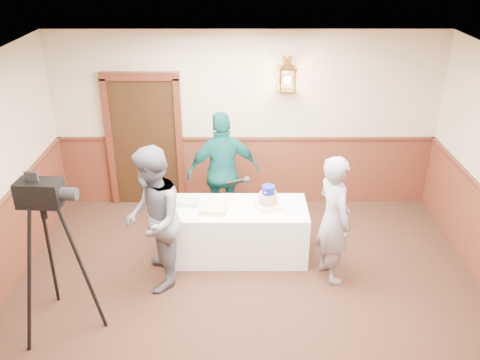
{
  "coord_description": "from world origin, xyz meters",
  "views": [
    {
      "loc": [
        -0.1,
        -4.03,
        4.04
      ],
      "look_at": [
        -0.1,
        1.7,
        1.25
      ],
      "focal_mm": 38.0,
      "sensor_mm": 36.0,
      "label": 1
    }
  ],
  "objects_px": {
    "assistant_p": "(223,172)",
    "tv_camera_rig": "(54,265)",
    "sheet_cake_green": "(187,201)",
    "sheet_cake_yellow": "(213,209)",
    "baker": "(333,219)",
    "interviewer": "(153,220)",
    "tiered_cake": "(268,199)",
    "display_table": "(240,231)"
  },
  "relations": [
    {
      "from": "sheet_cake_yellow",
      "to": "tiered_cake",
      "type": "bearing_deg",
      "value": 9.95
    },
    {
      "from": "sheet_cake_yellow",
      "to": "assistant_p",
      "type": "distance_m",
      "value": 0.89
    },
    {
      "from": "interviewer",
      "to": "assistant_p",
      "type": "height_order",
      "value": "interviewer"
    },
    {
      "from": "tv_camera_rig",
      "to": "display_table",
      "type": "bearing_deg",
      "value": 38.54
    },
    {
      "from": "sheet_cake_yellow",
      "to": "interviewer",
      "type": "bearing_deg",
      "value": -143.46
    },
    {
      "from": "display_table",
      "to": "sheet_cake_green",
      "type": "distance_m",
      "value": 0.83
    },
    {
      "from": "sheet_cake_green",
      "to": "assistant_p",
      "type": "bearing_deg",
      "value": 54.16
    },
    {
      "from": "tiered_cake",
      "to": "sheet_cake_green",
      "type": "distance_m",
      "value": 1.1
    },
    {
      "from": "display_table",
      "to": "interviewer",
      "type": "relative_size",
      "value": 0.97
    },
    {
      "from": "sheet_cake_yellow",
      "to": "baker",
      "type": "bearing_deg",
      "value": -13.93
    },
    {
      "from": "display_table",
      "to": "tv_camera_rig",
      "type": "bearing_deg",
      "value": -144.89
    },
    {
      "from": "interviewer",
      "to": "assistant_p",
      "type": "bearing_deg",
      "value": 142.84
    },
    {
      "from": "sheet_cake_green",
      "to": "display_table",
      "type": "bearing_deg",
      "value": -7.57
    },
    {
      "from": "sheet_cake_yellow",
      "to": "tv_camera_rig",
      "type": "bearing_deg",
      "value": -141.97
    },
    {
      "from": "display_table",
      "to": "interviewer",
      "type": "bearing_deg",
      "value": -148.86
    },
    {
      "from": "assistant_p",
      "to": "sheet_cake_green",
      "type": "bearing_deg",
      "value": 41.39
    },
    {
      "from": "display_table",
      "to": "assistant_p",
      "type": "relative_size",
      "value": 0.99
    },
    {
      "from": "display_table",
      "to": "sheet_cake_yellow",
      "type": "height_order",
      "value": "sheet_cake_yellow"
    },
    {
      "from": "sheet_cake_green",
      "to": "assistant_p",
      "type": "distance_m",
      "value": 0.83
    },
    {
      "from": "baker",
      "to": "sheet_cake_green",
      "type": "bearing_deg",
      "value": 51.97
    },
    {
      "from": "baker",
      "to": "tv_camera_rig",
      "type": "bearing_deg",
      "value": 85.57
    },
    {
      "from": "assistant_p",
      "to": "interviewer",
      "type": "bearing_deg",
      "value": 47.02
    },
    {
      "from": "tiered_cake",
      "to": "sheet_cake_green",
      "type": "xyz_separation_m",
      "value": [
        -1.09,
        0.09,
        -0.09
      ]
    },
    {
      "from": "display_table",
      "to": "tv_camera_rig",
      "type": "distance_m",
      "value": 2.5
    },
    {
      "from": "interviewer",
      "to": "baker",
      "type": "height_order",
      "value": "interviewer"
    },
    {
      "from": "display_table",
      "to": "tv_camera_rig",
      "type": "xyz_separation_m",
      "value": [
        -2.01,
        -1.41,
        0.45
      ]
    },
    {
      "from": "tiered_cake",
      "to": "sheet_cake_yellow",
      "type": "bearing_deg",
      "value": -170.05
    },
    {
      "from": "interviewer",
      "to": "tv_camera_rig",
      "type": "xyz_separation_m",
      "value": [
        -0.96,
        -0.78,
        -0.11
      ]
    },
    {
      "from": "baker",
      "to": "display_table",
      "type": "bearing_deg",
      "value": 46.3
    },
    {
      "from": "tiered_cake",
      "to": "interviewer",
      "type": "xyz_separation_m",
      "value": [
        -1.43,
        -0.65,
        0.05
      ]
    },
    {
      "from": "tiered_cake",
      "to": "sheet_cake_green",
      "type": "bearing_deg",
      "value": 175.46
    },
    {
      "from": "tiered_cake",
      "to": "sheet_cake_yellow",
      "type": "xyz_separation_m",
      "value": [
        -0.73,
        -0.13,
        -0.09
      ]
    },
    {
      "from": "display_table",
      "to": "sheet_cake_yellow",
      "type": "distance_m",
      "value": 0.56
    },
    {
      "from": "assistant_p",
      "to": "tv_camera_rig",
      "type": "bearing_deg",
      "value": 38.07
    },
    {
      "from": "tiered_cake",
      "to": "assistant_p",
      "type": "bearing_deg",
      "value": 129.48
    },
    {
      "from": "interviewer",
      "to": "tv_camera_rig",
      "type": "relative_size",
      "value": 1.01
    },
    {
      "from": "sheet_cake_green",
      "to": "tv_camera_rig",
      "type": "bearing_deg",
      "value": -130.53
    },
    {
      "from": "sheet_cake_yellow",
      "to": "assistant_p",
      "type": "height_order",
      "value": "assistant_p"
    },
    {
      "from": "assistant_p",
      "to": "tv_camera_rig",
      "type": "distance_m",
      "value": 2.8
    },
    {
      "from": "sheet_cake_yellow",
      "to": "assistant_p",
      "type": "bearing_deg",
      "value": 82.64
    },
    {
      "from": "display_table",
      "to": "assistant_p",
      "type": "height_order",
      "value": "assistant_p"
    },
    {
      "from": "tiered_cake",
      "to": "baker",
      "type": "distance_m",
      "value": 0.93
    }
  ]
}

